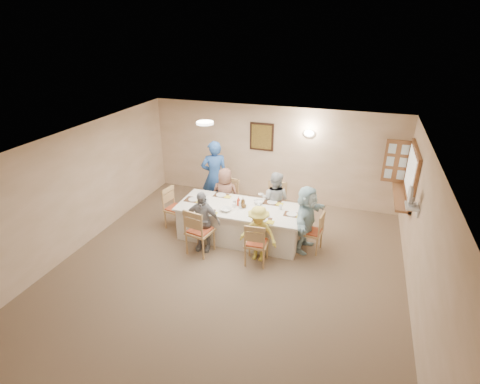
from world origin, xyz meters
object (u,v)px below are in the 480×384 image
(chair_right_end, at_px, (312,231))
(diner_front_left, at_px, (202,221))
(diner_back_right, at_px, (275,201))
(chair_left_end, at_px, (176,208))
(diner_right_end, at_px, (306,219))
(condiment_ketchup, at_px, (238,201))
(chair_back_left, at_px, (227,199))
(chair_front_left, at_px, (200,230))
(desk_fan, at_px, (412,198))
(chair_back_right, at_px, (276,205))
(dining_table, at_px, (240,222))
(diner_front_right, at_px, (258,234))
(diner_back_left, at_px, (225,195))
(serving_hatch, at_px, (412,175))
(chair_front_right, at_px, (257,242))
(caregiver, at_px, (215,176))

(chair_right_end, relative_size, diner_front_left, 0.67)
(diner_back_right, bearing_deg, chair_left_end, 23.83)
(diner_front_left, bearing_deg, diner_right_end, 13.86)
(diner_back_right, relative_size, diner_right_end, 0.96)
(diner_back_right, height_order, condiment_ketchup, diner_back_right)
(chair_back_left, height_order, chair_front_left, chair_front_left)
(chair_front_left, distance_m, diner_right_end, 2.18)
(desk_fan, relative_size, chair_left_end, 0.31)
(diner_right_end, bearing_deg, chair_back_right, 56.16)
(dining_table, bearing_deg, chair_right_end, 0.00)
(diner_front_right, relative_size, condiment_ketchup, 5.52)
(diner_back_left, bearing_deg, chair_front_left, 82.88)
(serving_hatch, bearing_deg, chair_front_left, -154.09)
(chair_front_right, distance_m, diner_back_right, 1.50)
(chair_front_left, bearing_deg, diner_front_left, -79.59)
(desk_fan, xyz_separation_m, diner_right_end, (-1.83, 0.22, -0.84))
(serving_hatch, bearing_deg, diner_front_right, -146.84)
(chair_front_right, relative_size, diner_front_right, 0.79)
(dining_table, relative_size, chair_back_left, 2.76)
(caregiver, bearing_deg, diner_back_left, 106.33)
(diner_right_end, bearing_deg, chair_left_end, 100.46)
(diner_right_end, bearing_deg, diner_front_left, 119.06)
(chair_left_end, height_order, diner_front_left, diner_front_left)
(chair_back_right, relative_size, chair_right_end, 1.15)
(diner_back_right, height_order, diner_front_left, diner_back_right)
(desk_fan, height_order, chair_right_end, desk_fan)
(diner_right_end, bearing_deg, desk_fan, -86.54)
(chair_back_left, bearing_deg, caregiver, 152.43)
(diner_front_right, bearing_deg, chair_back_left, 133.26)
(chair_front_left, relative_size, chair_right_end, 1.16)
(chair_front_left, bearing_deg, serving_hatch, -143.68)
(dining_table, height_order, condiment_ketchup, condiment_ketchup)
(diner_back_right, height_order, caregiver, caregiver)
(diner_front_left, height_order, diner_front_right, diner_front_left)
(diner_back_left, bearing_deg, chair_front_right, 121.91)
(serving_hatch, bearing_deg, dining_table, -161.50)
(desk_fan, distance_m, dining_table, 3.46)
(chair_front_right, relative_size, diner_back_right, 0.67)
(dining_table, height_order, chair_back_left, chair_back_left)
(desk_fan, relative_size, condiment_ketchup, 1.40)
(diner_back_left, height_order, diner_back_right, diner_back_right)
(diner_right_end, bearing_deg, diner_back_left, 81.85)
(desk_fan, bearing_deg, chair_right_end, 172.47)
(chair_right_end, bearing_deg, diner_front_left, -64.83)
(diner_front_right, bearing_deg, condiment_ketchup, 136.37)
(diner_front_right, bearing_deg, diner_front_left, -175.77)
(chair_front_right, bearing_deg, diner_front_right, -93.45)
(diner_back_right, relative_size, condiment_ketchup, 6.43)
(chair_front_right, bearing_deg, chair_back_right, -93.45)
(chair_front_left, relative_size, diner_right_end, 0.72)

